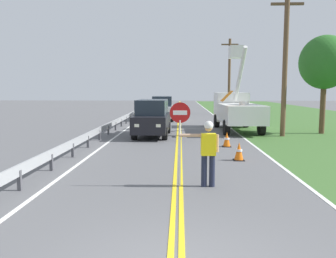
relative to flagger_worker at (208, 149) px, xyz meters
The scene contains 15 objects.
centerline_yellow_left 15.20m from the flagger_worker, 93.45° to the left, with size 0.11×110.00×0.01m, color yellow.
centerline_yellow_right 15.19m from the flagger_worker, 92.77° to the left, with size 0.11×110.00×0.01m, color yellow.
edge_line_right 15.42m from the flagger_worker, 79.60° to the left, with size 0.12×110.00×0.01m, color silver.
edge_line_left 15.80m from the flagger_worker, 106.29° to the left, with size 0.12×110.00×0.01m, color silver.
flagger_worker is the anchor object (origin of this frame).
stop_sign_paddle 1.02m from the flagger_worker, behind, with size 0.56×0.04×2.33m.
utility_bucket_truck 13.82m from the flagger_worker, 77.79° to the left, with size 2.67×6.87×5.53m.
oncoming_suv_nearest 10.59m from the flagger_worker, 102.86° to the left, with size 2.01×4.65×2.10m.
oncoming_suv_second 20.75m from the flagger_worker, 96.44° to the left, with size 2.05×4.67×2.10m.
utility_pole_near 12.17m from the flagger_worker, 64.10° to the left, with size 1.80×0.28×7.98m.
utility_pole_mid 29.16m from the flagger_worker, 80.96° to the left, with size 1.80×0.28×8.08m.
traffic_cone_lead 3.96m from the flagger_worker, 67.84° to the left, with size 0.40×0.40×0.70m.
traffic_cone_mid 6.95m from the flagger_worker, 78.04° to the left, with size 0.40×0.40×0.70m.
guardrail_left_shoulder 13.02m from the flagger_worker, 112.71° to the left, with size 0.10×32.00×0.71m.
roadside_tree_verge 14.65m from the flagger_worker, 56.49° to the left, with size 3.00×3.00×5.90m.
Camera 1 is at (0.05, -4.51, 2.67)m, focal length 36.96 mm.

